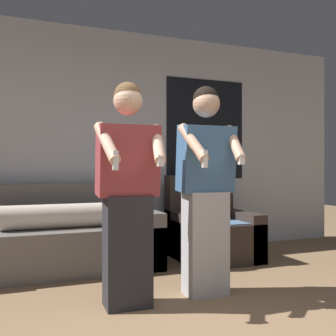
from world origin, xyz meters
The scene contains 5 objects.
wall_back centered at (0.02, 3.03, 1.35)m, with size 6.41×0.07×2.70m.
couch centered at (-0.70, 2.53, 0.31)m, with size 2.01×0.92×0.87m.
armchair centered at (0.99, 2.42, 0.31)m, with size 0.84×0.92×0.95m.
person_left centered at (-0.33, 1.21, 0.85)m, with size 0.52×0.48×1.68m.
person_right centered at (0.34, 1.25, 0.87)m, with size 0.51×0.47×1.71m.
Camera 1 is at (-1.11, -1.64, 1.04)m, focal length 42.00 mm.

